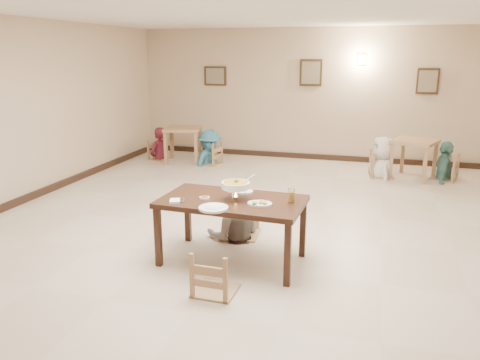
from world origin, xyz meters
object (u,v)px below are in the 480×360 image
(bg_diner_a, at_px, (158,127))
(bg_diner_b, at_px, (209,130))
(bg_table_left, at_px, (183,133))
(main_table, at_px, (232,206))
(bg_table_right, at_px, (414,147))
(bg_chair_ll, at_px, (159,141))
(bg_diner_c, at_px, (384,137))
(bg_chair_rl, at_px, (383,153))
(curry_warmer, at_px, (236,185))
(drink_glass, at_px, (291,196))
(chair_near, at_px, (215,251))
(chair_far, at_px, (240,199))
(bg_chair_lr, at_px, (209,143))
(bg_diner_d, at_px, (447,141))
(bg_chair_rr, at_px, (446,155))
(main_diner, at_px, (235,181))

(bg_diner_a, bearing_deg, bg_diner_b, 100.17)
(bg_table_left, height_order, bg_diner_b, bg_diner_b)
(main_table, relative_size, bg_diner_a, 1.10)
(bg_table_left, bearing_deg, bg_diner_b, -4.17)
(bg_diner_a, bearing_deg, bg_table_right, 103.17)
(bg_table_left, distance_m, bg_table_right, 4.96)
(bg_diner_b, bearing_deg, bg_chair_ll, 95.87)
(bg_diner_c, bearing_deg, bg_chair_rl, -16.12)
(main_table, relative_size, bg_diner_c, 1.03)
(curry_warmer, distance_m, bg_diner_a, 5.90)
(bg_chair_ll, bearing_deg, bg_table_right, -73.10)
(main_table, relative_size, drink_glass, 10.63)
(drink_glass, bearing_deg, chair_near, -125.99)
(chair_far, height_order, bg_table_right, chair_far)
(curry_warmer, distance_m, bg_diner_b, 5.19)
(drink_glass, distance_m, bg_diner_c, 4.72)
(main_table, distance_m, drink_glass, 0.70)
(bg_chair_ll, bearing_deg, bg_diner_b, -76.09)
(bg_chair_lr, distance_m, bg_diner_c, 3.74)
(main_table, xyz_separation_m, curry_warmer, (0.04, -0.00, 0.25))
(bg_diner_d, bearing_deg, bg_diner_a, 99.35)
(bg_table_right, height_order, bg_diner_c, bg_diner_c)
(bg_chair_rl, relative_size, bg_chair_rr, 1.00)
(chair_near, height_order, bg_chair_ll, chair_near)
(bg_diner_b, bearing_deg, main_table, -147.10)
(bg_chair_ll, xyz_separation_m, bg_diner_d, (6.20, -0.08, 0.33))
(main_diner, height_order, bg_diner_d, main_diner)
(curry_warmer, xyz_separation_m, bg_diner_d, (2.86, 4.78, -0.18))
(main_table, relative_size, bg_diner_b, 1.09)
(bg_table_left, xyz_separation_m, bg_diner_d, (5.56, -0.03, 0.10))
(curry_warmer, relative_size, bg_chair_rl, 0.37)
(main_table, distance_m, bg_diner_d, 5.59)
(chair_near, distance_m, bg_diner_a, 6.56)
(bg_table_right, height_order, bg_diner_a, bg_diner_a)
(drink_glass, xyz_separation_m, bg_table_left, (-3.33, 4.73, -0.18))
(main_diner, xyz_separation_m, bg_diner_d, (3.09, 4.05, -0.02))
(curry_warmer, xyz_separation_m, bg_table_right, (2.27, 4.74, -0.32))
(chair_near, bearing_deg, bg_table_left, -62.96)
(chair_near, distance_m, main_diner, 1.56)
(chair_far, bearing_deg, bg_diner_d, 47.57)
(main_table, height_order, bg_chair_rl, bg_chair_rl)
(chair_far, bearing_deg, bg_chair_rl, 59.42)
(chair_near, bearing_deg, main_diner, -79.60)
(chair_near, relative_size, curry_warmer, 2.50)
(bg_chair_lr, relative_size, bg_chair_rl, 0.98)
(bg_diner_b, bearing_deg, chair_near, -149.53)
(chair_far, distance_m, main_diner, 0.29)
(curry_warmer, relative_size, bg_diner_a, 0.24)
(bg_table_left, bearing_deg, drink_glass, -54.87)
(chair_far, distance_m, bg_chair_rr, 5.00)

